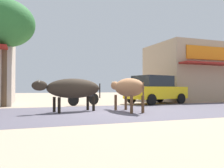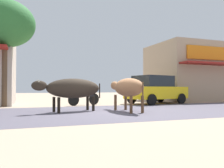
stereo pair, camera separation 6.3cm
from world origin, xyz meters
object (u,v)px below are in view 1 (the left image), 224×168
at_px(roadside_tree, 5,24).
at_px(cow_near_brown, 73,89).
at_px(parked_hatchback_car, 155,89).
at_px(pedestrian_by_shop, 189,88).
at_px(parked_motorcycle, 84,96).
at_px(cow_far_dark, 128,88).

xyz_separation_m(roadside_tree, cow_near_brown, (2.72, -3.63, -3.20)).
relative_size(parked_hatchback_car, pedestrian_by_shop, 2.48).
xyz_separation_m(roadside_tree, parked_motorcycle, (3.95, -0.39, -3.62)).
bearing_deg(roadside_tree, cow_near_brown, -53.19).
distance_m(cow_near_brown, cow_far_dark, 2.13).
bearing_deg(cow_near_brown, roadside_tree, 126.81).
xyz_separation_m(cow_near_brown, cow_far_dark, (2.03, -0.63, 0.03)).
bearing_deg(cow_far_dark, pedestrian_by_shop, 35.07).
bearing_deg(parked_hatchback_car, pedestrian_by_shop, 17.18).
xyz_separation_m(parked_hatchback_car, pedestrian_by_shop, (3.30, 1.02, 0.08)).
height_order(cow_near_brown, pedestrian_by_shop, pedestrian_by_shop).
xyz_separation_m(roadside_tree, pedestrian_by_shop, (11.48, 0.46, -3.17)).
height_order(parked_hatchback_car, pedestrian_by_shop, parked_hatchback_car).
relative_size(cow_far_dark, pedestrian_by_shop, 1.74).
bearing_deg(cow_near_brown, parked_motorcycle, 69.11).
xyz_separation_m(parked_motorcycle, pedestrian_by_shop, (7.53, 0.85, 0.45)).
bearing_deg(parked_motorcycle, cow_far_dark, -78.35).
height_order(parked_motorcycle, cow_near_brown, cow_near_brown).
bearing_deg(pedestrian_by_shop, parked_motorcycle, -173.52).
height_order(roadside_tree, pedestrian_by_shop, roadside_tree).
bearing_deg(parked_motorcycle, roadside_tree, 174.37).
distance_m(parked_hatchback_car, parked_motorcycle, 4.25).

